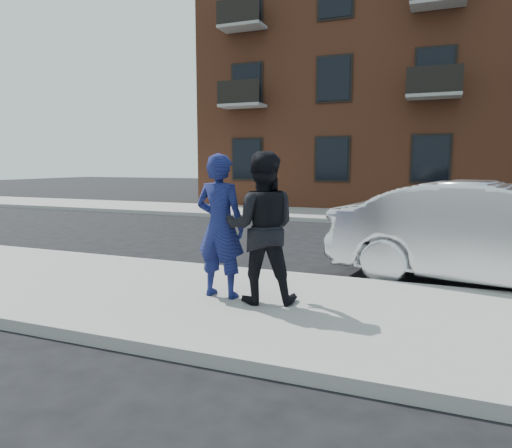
% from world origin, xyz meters
% --- Properties ---
extents(ground, '(100.00, 100.00, 0.00)m').
position_xyz_m(ground, '(0.00, 0.00, 0.00)').
color(ground, black).
rests_on(ground, ground).
extents(near_sidewalk, '(50.00, 3.50, 0.15)m').
position_xyz_m(near_sidewalk, '(0.00, -0.25, 0.07)').
color(near_sidewalk, gray).
rests_on(near_sidewalk, ground).
extents(near_curb, '(50.00, 0.10, 0.15)m').
position_xyz_m(near_curb, '(0.00, 1.55, 0.07)').
color(near_curb, '#999691').
rests_on(near_curb, ground).
extents(far_sidewalk, '(50.00, 3.50, 0.15)m').
position_xyz_m(far_sidewalk, '(0.00, 11.25, 0.07)').
color(far_sidewalk, gray).
rests_on(far_sidewalk, ground).
extents(far_curb, '(50.00, 0.10, 0.15)m').
position_xyz_m(far_curb, '(0.00, 9.45, 0.07)').
color(far_curb, '#999691').
rests_on(far_curb, ground).
extents(apartment_building, '(24.30, 10.30, 12.30)m').
position_xyz_m(apartment_building, '(2.00, 18.00, 6.16)').
color(apartment_building, brown).
rests_on(apartment_building, ground).
extents(silver_sedan, '(5.46, 2.70, 1.72)m').
position_xyz_m(silver_sedan, '(1.31, 2.36, 0.86)').
color(silver_sedan, silver).
rests_on(silver_sedan, ground).
extents(man_hoodie, '(0.75, 0.55, 2.00)m').
position_xyz_m(man_hoodie, '(-2.39, -0.17, 1.15)').
color(man_hoodie, navy).
rests_on(man_hoodie, near_sidewalk).
extents(man_peacoat, '(1.17, 1.04, 2.02)m').
position_xyz_m(man_peacoat, '(-1.77, -0.18, 1.16)').
color(man_peacoat, black).
rests_on(man_peacoat, near_sidewalk).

